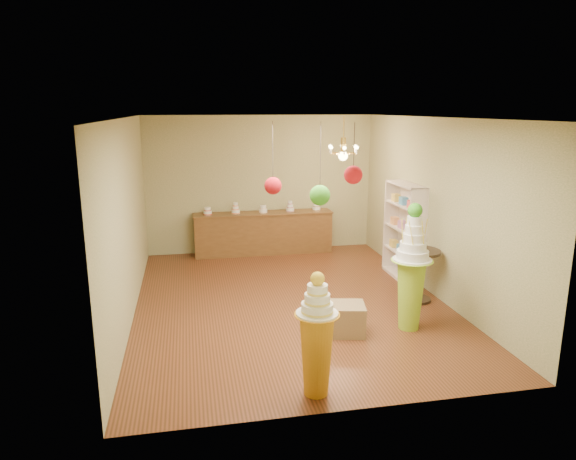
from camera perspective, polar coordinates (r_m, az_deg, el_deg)
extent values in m
plane|color=#562C17|center=(8.66, 0.17, -7.89)|extent=(6.50, 6.50, 0.00)
plane|color=white|center=(8.07, 0.19, 12.38)|extent=(6.50, 6.50, 0.00)
cube|color=tan|center=(11.39, -3.02, 5.09)|extent=(5.00, 0.04, 3.00)
cube|color=tan|center=(5.19, 7.23, -5.19)|extent=(5.00, 0.04, 3.00)
cube|color=tan|center=(8.13, -17.37, 1.12)|extent=(0.04, 6.50, 3.00)
cube|color=tan|center=(9.05, 15.91, 2.42)|extent=(0.04, 6.50, 3.00)
cone|color=#96C82C|center=(7.67, 13.42, -7.03)|extent=(0.49, 0.49, 1.03)
cylinder|color=white|center=(7.50, 13.63, -3.23)|extent=(0.66, 0.66, 0.03)
cylinder|color=white|center=(7.48, 13.67, -2.67)|extent=(0.54, 0.54, 0.12)
cylinder|color=white|center=(7.45, 13.72, -1.76)|extent=(0.44, 0.44, 0.12)
cylinder|color=white|center=(7.42, 13.77, -0.85)|extent=(0.36, 0.36, 0.12)
cylinder|color=white|center=(7.39, 13.82, 0.08)|extent=(0.30, 0.30, 0.12)
cylinder|color=white|center=(7.37, 13.88, 1.01)|extent=(0.24, 0.24, 0.12)
sphere|color=#3A9320|center=(7.34, 13.94, 2.14)|extent=(0.20, 0.20, 0.20)
cone|color=#C68317|center=(5.87, 3.18, -13.67)|extent=(0.49, 0.49, 0.95)
cylinder|color=white|center=(5.67, 3.25, -9.26)|extent=(0.58, 0.58, 0.03)
cylinder|color=white|center=(5.64, 3.25, -8.62)|extent=(0.44, 0.44, 0.11)
cylinder|color=white|center=(5.60, 3.27, -7.61)|extent=(0.35, 0.35, 0.11)
cylinder|color=white|center=(5.56, 3.28, -6.59)|extent=(0.28, 0.28, 0.11)
sphere|color=gold|center=(5.53, 3.30, -5.43)|extent=(0.15, 0.15, 0.15)
cube|color=olive|center=(7.47, 6.63, -9.78)|extent=(0.57, 0.57, 0.43)
cube|color=brown|center=(11.32, -2.76, -0.38)|extent=(3.00, 0.50, 0.90)
cube|color=brown|center=(11.22, -2.78, 1.88)|extent=(3.04, 0.54, 0.03)
cylinder|color=white|center=(11.10, -8.93, 2.10)|extent=(0.18, 0.18, 0.16)
cylinder|color=white|center=(11.13, -5.85, 2.44)|extent=(0.18, 0.18, 0.24)
cylinder|color=white|center=(11.20, -2.79, 2.36)|extent=(0.18, 0.18, 0.16)
cylinder|color=white|center=(11.30, 0.22, 2.67)|extent=(0.18, 0.18, 0.24)
cylinder|color=white|center=(11.43, 3.18, 2.58)|extent=(0.18, 0.18, 0.16)
cube|color=beige|center=(9.87, 13.51, -0.12)|extent=(0.04, 1.20, 1.80)
cube|color=beige|center=(9.90, 12.55, -2.41)|extent=(0.30, 1.14, 0.03)
cube|color=beige|center=(9.79, 12.68, 0.12)|extent=(0.30, 1.14, 0.03)
cube|color=beige|center=(9.70, 12.81, 2.71)|extent=(0.30, 1.14, 0.03)
cylinder|color=black|center=(8.94, 14.12, -7.46)|extent=(0.54, 0.54, 0.05)
cylinder|color=black|center=(8.80, 14.27, -5.00)|extent=(0.11, 0.11, 0.86)
cylinder|color=black|center=(8.68, 14.43, -2.32)|extent=(0.81, 0.81, 0.05)
imported|color=beige|center=(8.65, 14.48, -1.52)|extent=(0.24, 0.24, 0.20)
cylinder|color=#3C322B|center=(6.09, -1.70, 8.46)|extent=(0.01, 0.01, 0.76)
sphere|color=#B5121C|center=(6.13, -1.68, 4.93)|extent=(0.21, 0.21, 0.21)
cylinder|color=#3C322B|center=(5.95, 3.62, 7.90)|extent=(0.01, 0.01, 0.85)
sphere|color=#3A9320|center=(6.01, 3.56, 3.87)|extent=(0.24, 0.24, 0.24)
cylinder|color=#3C322B|center=(5.48, 7.35, 8.93)|extent=(0.01, 0.01, 0.55)
sphere|color=#B5121C|center=(5.51, 7.26, 6.10)|extent=(0.20, 0.20, 0.20)
cylinder|color=gold|center=(9.94, 6.21, 11.06)|extent=(0.02, 0.02, 0.50)
cylinder|color=gold|center=(9.96, 6.16, 9.33)|extent=(0.10, 0.10, 0.30)
sphere|color=#FFE28C|center=(9.97, 6.14, 8.19)|extent=(0.18, 0.18, 0.18)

